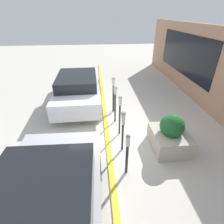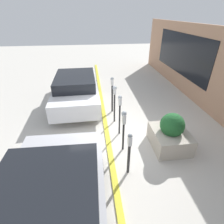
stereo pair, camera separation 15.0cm
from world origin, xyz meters
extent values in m
plane|color=beige|center=(0.00, 0.00, 0.00)|extent=(40.00, 40.00, 0.00)
cube|color=gold|center=(0.00, 0.08, 0.02)|extent=(19.00, 0.16, 0.04)
cube|color=black|center=(4.28, -4.39, 1.87)|extent=(5.70, 0.02, 2.04)
cylinder|color=#232326|center=(-1.73, -0.33, 0.48)|extent=(0.07, 0.07, 0.97)
cube|color=silver|center=(-1.73, -0.33, 1.10)|extent=(0.14, 0.09, 0.27)
sphere|color=gray|center=(-1.73, -0.33, 1.24)|extent=(0.12, 0.12, 0.12)
cylinder|color=#232326|center=(-0.81, -0.35, 0.50)|extent=(0.06, 0.06, 1.01)
cube|color=silver|center=(-0.81, -0.35, 1.17)|extent=(0.18, 0.09, 0.32)
sphere|color=gray|center=(-0.81, -0.35, 1.33)|extent=(0.15, 0.15, 0.15)
cylinder|color=#232326|center=(0.04, -0.37, 0.59)|extent=(0.06, 0.06, 1.18)
cube|color=silver|center=(0.04, -0.37, 1.31)|extent=(0.16, 0.09, 0.26)
sphere|color=gray|center=(0.04, -0.37, 1.44)|extent=(0.13, 0.13, 0.13)
cylinder|color=#232326|center=(0.86, -0.30, 0.61)|extent=(0.06, 0.06, 1.21)
cube|color=silver|center=(0.86, -0.30, 1.32)|extent=(0.19, 0.09, 0.23)
sphere|color=gray|center=(0.86, -0.30, 1.44)|extent=(0.16, 0.16, 0.16)
cylinder|color=#232326|center=(1.70, -0.32, 0.62)|extent=(0.08, 0.08, 1.23)
cube|color=silver|center=(1.70, -0.32, 1.36)|extent=(0.17, 0.09, 0.26)
sphere|color=gray|center=(1.70, -0.32, 1.49)|extent=(0.14, 0.14, 0.14)
cube|color=#B2A899|center=(-0.84, -1.86, 0.29)|extent=(1.28, 1.10, 0.59)
sphere|color=#1E5628|center=(-0.84, -1.86, 0.83)|extent=(0.75, 0.75, 0.75)
cube|color=#B7B7BC|center=(-3.04, 1.40, 0.65)|extent=(3.95, 2.08, 0.65)
cube|color=black|center=(-3.19, 1.40, 1.24)|extent=(2.07, 1.80, 0.52)
cylinder|color=black|center=(-1.83, 0.48, 0.32)|extent=(0.65, 0.24, 0.65)
cylinder|color=black|center=(-1.83, 2.31, 0.32)|extent=(0.65, 0.24, 0.65)
cube|color=silver|center=(2.76, 1.24, 0.64)|extent=(4.56, 2.02, 0.67)
cube|color=black|center=(2.58, 1.24, 1.19)|extent=(2.38, 1.75, 0.44)
cylinder|color=black|center=(4.16, 0.35, 0.30)|extent=(0.61, 0.23, 0.61)
cylinder|color=black|center=(4.16, 2.13, 0.30)|extent=(0.61, 0.23, 0.61)
cylinder|color=black|center=(1.36, 0.35, 0.30)|extent=(0.61, 0.23, 0.61)
cylinder|color=black|center=(1.36, 2.13, 0.30)|extent=(0.61, 0.23, 0.61)
camera|label=1|loc=(-5.04, 0.38, 3.85)|focal=28.00mm
camera|label=2|loc=(-5.02, 0.53, 3.85)|focal=28.00mm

